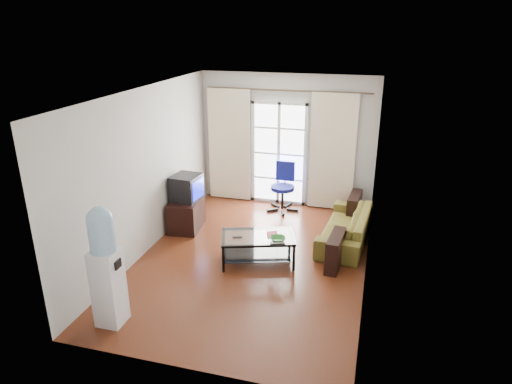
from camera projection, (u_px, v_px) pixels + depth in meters
The scene contains 20 objects.
floor at pixel (252, 259), 7.46m from camera, with size 5.20×5.20×0.00m, color #632D17.
ceiling at pixel (252, 92), 6.50m from camera, with size 5.20×5.20×0.00m, color white.
wall_back at pixel (287, 141), 9.32m from camera, with size 3.60×0.02×2.70m, color beige.
wall_front at pixel (183, 263), 4.63m from camera, with size 3.60×0.02×2.70m, color beige.
wall_left at pixel (146, 172), 7.42m from camera, with size 0.02×5.20×2.70m, color beige.
wall_right at pixel (373, 192), 6.53m from camera, with size 0.02×5.20×2.70m, color beige.
french_door at pixel (279, 154), 9.41m from camera, with size 1.16×0.06×2.15m.
curtain_rod at pixel (287, 90), 8.87m from camera, with size 0.04×0.04×3.30m, color #4C3F2D.
curtain_left at pixel (229, 145), 9.56m from camera, with size 0.90×0.07×2.35m, color beige.
curtain_right at pixel (332, 153), 9.03m from camera, with size 0.90×0.07×2.35m, color beige.
radiator at pixel (323, 193), 9.39m from camera, with size 0.64×0.12×0.64m, color gray.
sofa at pixel (346, 227), 7.99m from camera, with size 0.88×1.92×0.54m, color brown.
coffee_table at pixel (258, 245), 7.28m from camera, with size 1.29×0.98×0.47m.
bowl at pixel (278, 239), 7.04m from camera, with size 0.31×0.31×0.06m, color #338C35.
book at pixel (267, 235), 7.22m from camera, with size 0.23×0.27×0.02m, color #AA152E.
remote at pixel (237, 237), 7.15m from camera, with size 0.15×0.04×0.02m, color black.
tv_stand at pixel (186, 214), 8.47m from camera, with size 0.52×0.78×0.57m, color black.
crt_tv at pixel (185, 187), 8.31m from camera, with size 0.56×0.55×0.47m.
task_chair at pixel (283, 196), 9.31m from camera, with size 0.69×0.69×0.99m.
water_cooler at pixel (106, 265), 5.62m from camera, with size 0.35×0.33×1.61m.
Camera 1 is at (1.80, -6.33, 3.67)m, focal length 32.00 mm.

